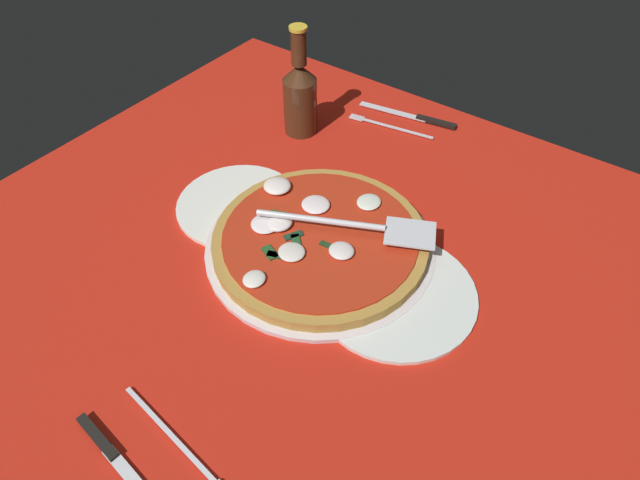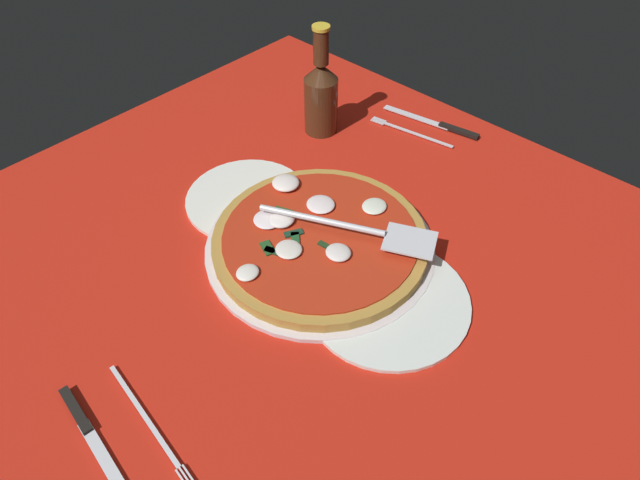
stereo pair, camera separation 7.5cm
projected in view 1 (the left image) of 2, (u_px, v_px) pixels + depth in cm
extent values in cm
cube|color=red|center=(290.00, 264.00, 87.49)|extent=(110.04, 110.04, 0.80)
cube|color=white|center=(16.00, 188.00, 99.95)|extent=(7.34, 7.34, 0.10)
cube|color=silver|center=(83.00, 149.00, 108.28)|extent=(7.34, 7.34, 0.10)
cube|color=white|center=(141.00, 115.00, 116.61)|extent=(7.34, 7.34, 0.10)
cube|color=silver|center=(191.00, 86.00, 124.94)|extent=(7.34, 7.34, 0.10)
cube|color=silver|center=(235.00, 60.00, 133.27)|extent=(7.34, 7.34, 0.10)
cube|color=white|center=(2.00, 227.00, 92.76)|extent=(7.34, 7.34, 0.10)
cube|color=white|center=(76.00, 182.00, 101.09)|extent=(7.34, 7.34, 0.10)
cube|color=white|center=(138.00, 144.00, 109.43)|extent=(7.34, 7.34, 0.10)
cube|color=silver|center=(191.00, 111.00, 117.76)|extent=(7.34, 7.34, 0.10)
cube|color=white|center=(237.00, 82.00, 126.09)|extent=(7.34, 7.34, 0.10)
cube|color=white|center=(278.00, 57.00, 134.42)|extent=(7.34, 7.34, 0.10)
cube|color=white|center=(67.00, 221.00, 93.91)|extent=(7.34, 7.34, 0.10)
cube|color=white|center=(134.00, 176.00, 102.24)|extent=(7.34, 7.34, 0.10)
cube|color=white|center=(191.00, 139.00, 110.58)|extent=(7.34, 7.34, 0.10)
cube|color=white|center=(240.00, 107.00, 118.91)|extent=(7.34, 7.34, 0.10)
cube|color=white|center=(282.00, 78.00, 127.24)|extent=(7.34, 7.34, 0.10)
cube|color=silver|center=(56.00, 265.00, 86.73)|extent=(7.34, 7.34, 0.10)
cube|color=white|center=(129.00, 214.00, 95.06)|extent=(7.34, 7.34, 0.10)
cube|color=silver|center=(191.00, 171.00, 103.39)|extent=(7.34, 7.34, 0.10)
cube|color=white|center=(243.00, 134.00, 111.73)|extent=(7.34, 7.34, 0.10)
cube|color=silver|center=(288.00, 102.00, 120.06)|extent=(7.34, 7.34, 0.10)
cube|color=white|center=(327.00, 75.00, 128.39)|extent=(7.34, 7.34, 0.10)
cube|color=white|center=(44.00, 319.00, 79.55)|extent=(7.34, 7.34, 0.10)
cube|color=white|center=(124.00, 258.00, 87.88)|extent=(7.34, 7.34, 0.10)
cube|color=silver|center=(190.00, 208.00, 96.21)|extent=(7.34, 7.34, 0.10)
cube|color=silver|center=(246.00, 165.00, 104.54)|extent=(7.34, 7.34, 0.10)
cube|color=white|center=(294.00, 129.00, 112.88)|extent=(7.34, 7.34, 0.10)
cube|color=white|center=(335.00, 98.00, 121.21)|extent=(7.34, 7.34, 0.10)
cube|color=white|center=(29.00, 382.00, 72.37)|extent=(7.34, 7.34, 0.10)
cube|color=white|center=(118.00, 309.00, 80.70)|extent=(7.34, 7.34, 0.10)
cube|color=white|center=(190.00, 250.00, 89.03)|extent=(7.34, 7.34, 0.10)
cube|color=white|center=(250.00, 201.00, 97.36)|extent=(7.34, 7.34, 0.10)
cube|color=silver|center=(300.00, 160.00, 105.69)|extent=(7.34, 7.34, 0.10)
cube|color=white|center=(344.00, 125.00, 114.03)|extent=(7.34, 7.34, 0.10)
cube|color=silver|center=(381.00, 94.00, 122.36)|extent=(7.34, 7.34, 0.10)
cube|color=white|center=(11.00, 460.00, 65.19)|extent=(7.34, 7.34, 0.10)
cube|color=silver|center=(110.00, 371.00, 73.52)|extent=(7.34, 7.34, 0.10)
cube|color=white|center=(190.00, 301.00, 81.85)|extent=(7.34, 7.34, 0.10)
cube|color=white|center=(254.00, 243.00, 90.18)|extent=(7.34, 7.34, 0.10)
cube|color=white|center=(308.00, 195.00, 98.51)|extent=(7.34, 7.34, 0.10)
cube|color=silver|center=(354.00, 155.00, 106.84)|extent=(7.34, 7.34, 0.10)
cube|color=white|center=(392.00, 120.00, 115.17)|extent=(7.34, 7.34, 0.10)
cube|color=white|center=(101.00, 446.00, 66.34)|extent=(7.34, 7.34, 0.10)
cube|color=white|center=(189.00, 360.00, 74.67)|extent=(7.34, 7.34, 0.10)
cube|color=white|center=(260.00, 292.00, 83.00)|extent=(7.34, 7.34, 0.10)
cube|color=white|center=(317.00, 236.00, 91.33)|extent=(7.34, 7.34, 0.10)
cube|color=white|center=(365.00, 189.00, 99.66)|extent=(7.34, 7.34, 0.10)
cube|color=silver|center=(406.00, 150.00, 107.99)|extent=(7.34, 7.34, 0.10)
cube|color=white|center=(440.00, 116.00, 116.32)|extent=(7.34, 7.34, 0.10)
cube|color=white|center=(189.00, 433.00, 67.49)|extent=(7.34, 7.34, 0.10)
cube|color=silver|center=(266.00, 350.00, 75.82)|extent=(7.34, 7.34, 0.10)
cube|color=silver|center=(328.00, 284.00, 84.15)|extent=(7.34, 7.34, 0.10)
cube|color=white|center=(378.00, 229.00, 92.48)|extent=(7.34, 7.34, 0.10)
cube|color=white|center=(421.00, 183.00, 100.81)|extent=(7.34, 7.34, 0.10)
cube|color=white|center=(457.00, 145.00, 109.14)|extent=(7.34, 7.34, 0.10)
cube|color=silver|center=(273.00, 420.00, 68.64)|extent=(7.34, 7.34, 0.10)
cube|color=silver|center=(340.00, 340.00, 76.97)|extent=(7.34, 7.34, 0.10)
cube|color=white|center=(394.00, 275.00, 85.30)|extent=(7.34, 7.34, 0.10)
cube|color=white|center=(438.00, 222.00, 93.63)|extent=(7.34, 7.34, 0.10)
cube|color=white|center=(475.00, 178.00, 101.96)|extent=(7.34, 7.34, 0.10)
cube|color=white|center=(506.00, 140.00, 110.29)|extent=(7.34, 7.34, 0.10)
cube|color=white|center=(355.00, 408.00, 69.79)|extent=(7.34, 7.34, 0.10)
cube|color=white|center=(412.00, 330.00, 78.12)|extent=(7.34, 7.34, 0.10)
cube|color=white|center=(458.00, 267.00, 86.45)|extent=(7.34, 7.34, 0.10)
cube|color=white|center=(496.00, 216.00, 94.78)|extent=(7.34, 7.34, 0.10)
cube|color=silver|center=(528.00, 172.00, 103.11)|extent=(7.34, 7.34, 0.10)
cube|color=silver|center=(434.00, 396.00, 70.94)|extent=(7.34, 7.34, 0.10)
cube|color=white|center=(482.00, 321.00, 79.27)|extent=(7.34, 7.34, 0.10)
cube|color=silver|center=(521.00, 260.00, 87.60)|extent=(7.34, 7.34, 0.10)
cube|color=silver|center=(553.00, 209.00, 95.93)|extent=(7.34, 7.34, 0.10)
cube|color=white|center=(580.00, 167.00, 104.26)|extent=(7.34, 7.34, 0.10)
cube|color=white|center=(462.00, 477.00, 63.76)|extent=(7.34, 7.34, 0.10)
cube|color=white|center=(511.00, 385.00, 72.09)|extent=(7.34, 7.34, 0.10)
cube|color=white|center=(550.00, 312.00, 80.42)|extent=(7.34, 7.34, 0.10)
cube|color=white|center=(582.00, 252.00, 88.75)|extent=(7.34, 7.34, 0.10)
cube|color=white|center=(609.00, 203.00, 97.08)|extent=(7.34, 7.34, 0.10)
cube|color=silver|center=(546.00, 463.00, 64.91)|extent=(7.34, 7.34, 0.10)
cube|color=silver|center=(585.00, 374.00, 73.24)|extent=(7.34, 7.34, 0.10)
cube|color=white|center=(616.00, 303.00, 81.57)|extent=(7.34, 7.34, 0.10)
cube|color=white|center=(628.00, 449.00, 66.06)|extent=(7.34, 7.34, 0.10)
cylinder|color=silver|center=(320.00, 247.00, 88.74)|extent=(36.64, 36.64, 1.11)
cylinder|color=white|center=(239.00, 205.00, 95.82)|extent=(21.42, 21.42, 1.00)
cylinder|color=white|center=(395.00, 294.00, 82.02)|extent=(24.17, 24.17, 1.00)
cylinder|color=#B38438|center=(320.00, 240.00, 87.71)|extent=(34.19, 34.19, 1.80)
cylinder|color=#B82B14|center=(320.00, 236.00, 86.96)|extent=(30.90, 30.90, 0.30)
ellipsoid|color=white|center=(255.00, 279.00, 79.86)|extent=(3.21, 3.52, 0.92)
ellipsoid|color=white|center=(266.00, 224.00, 88.04)|extent=(4.66, 4.72, 0.89)
ellipsoid|color=silver|center=(341.00, 251.00, 83.78)|extent=(3.96, 3.77, 1.04)
ellipsoid|color=silver|center=(369.00, 202.00, 91.73)|extent=(3.91, 4.29, 0.82)
ellipsoid|color=silver|center=(292.00, 252.00, 83.69)|extent=(4.19, 4.04, 0.89)
ellipsoid|color=white|center=(316.00, 204.00, 91.24)|extent=(4.73, 4.62, 0.89)
ellipsoid|color=white|center=(277.00, 186.00, 94.20)|extent=(4.68, 4.65, 1.39)
ellipsoid|color=white|center=(279.00, 222.00, 88.01)|extent=(4.06, 4.32, 1.22)
cube|color=#203F25|center=(275.00, 255.00, 83.65)|extent=(2.73, 1.98, 0.30)
cube|color=#1D5027|center=(297.00, 242.00, 85.63)|extent=(2.95, 2.89, 0.30)
cube|color=#193825|center=(294.00, 235.00, 86.58)|extent=(2.50, 3.21, 0.30)
cube|color=#1E381B|center=(326.00, 245.00, 85.19)|extent=(2.17, 1.13, 0.30)
cube|color=#284C21|center=(279.00, 214.00, 90.01)|extent=(3.37, 2.34, 0.30)
cube|color=#224F23|center=(270.00, 253.00, 84.02)|extent=(3.32, 2.51, 0.30)
cube|color=silver|center=(410.00, 233.00, 84.98)|extent=(9.62, 8.84, 0.30)
cylinder|color=silver|center=(320.00, 220.00, 86.51)|extent=(18.83, 9.70, 1.00)
cube|color=white|center=(148.00, 453.00, 65.42)|extent=(21.71, 15.93, 0.60)
cube|color=silver|center=(169.00, 433.00, 66.70)|extent=(17.39, 2.64, 0.25)
cube|color=black|center=(98.00, 437.00, 66.03)|extent=(7.66, 2.08, 0.80)
cube|color=white|center=(402.00, 124.00, 113.73)|extent=(20.79, 15.01, 0.60)
cube|color=silver|center=(398.00, 129.00, 111.73)|extent=(14.91, 3.06, 0.25)
cube|color=silver|center=(358.00, 116.00, 114.96)|extent=(3.00, 0.71, 0.25)
cube|color=silver|center=(357.00, 117.00, 114.68)|extent=(3.00, 0.71, 0.25)
cube|color=silver|center=(356.00, 118.00, 114.41)|extent=(3.00, 0.71, 0.25)
cube|color=silver|center=(356.00, 119.00, 114.13)|extent=(3.00, 0.71, 0.25)
cube|color=black|center=(436.00, 122.00, 112.97)|extent=(8.47, 2.56, 0.80)
cube|color=silver|center=(393.00, 112.00, 116.12)|extent=(14.71, 3.79, 0.25)
cylinder|color=#442614|center=(300.00, 107.00, 108.19)|extent=(6.58, 6.58, 11.52)
cone|color=#442614|center=(299.00, 72.00, 102.95)|extent=(6.58, 6.58, 3.19)
cylinder|color=#442614|center=(299.00, 47.00, 99.47)|extent=(2.88, 2.88, 6.57)
cylinder|color=gold|center=(298.00, 28.00, 96.91)|extent=(3.31, 3.31, 0.60)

